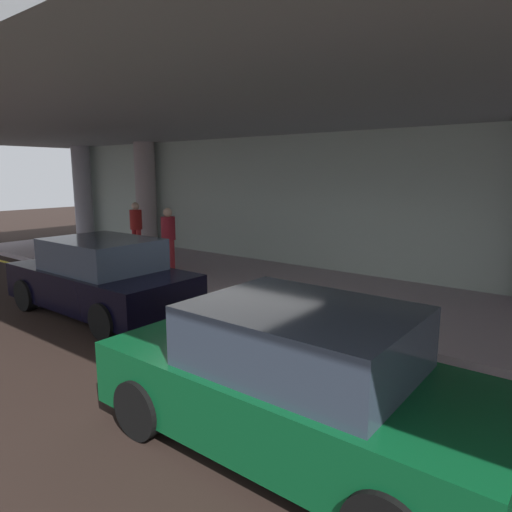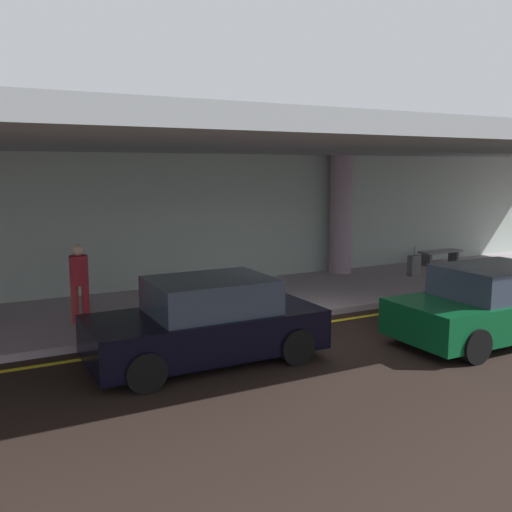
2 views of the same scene
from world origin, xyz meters
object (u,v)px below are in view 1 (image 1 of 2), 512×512
Objects in this scene: car_black at (101,278)px; traveler_with_luggage at (168,234)px; car_dark_green at (295,381)px; person_waiting_for_ride at (136,225)px; support_column_far_left at (83,192)px; support_column_left_mid at (146,195)px.

car_black is 2.44× the size of traveler_with_luggage.
car_dark_green is 11.11m from person_waiting_for_ride.
person_waiting_for_ride is at bearing -14.28° from support_column_far_left.
support_column_left_mid is at bearing -57.75° from traveler_with_luggage.
car_black is at bearing -45.58° from support_column_left_mid.
traveler_with_luggage is (3.64, -2.20, -0.86)m from support_column_left_mid.
car_dark_green is at bearing -24.69° from support_column_far_left.
support_column_left_mid is (4.00, 0.00, 0.00)m from support_column_far_left.
person_waiting_for_ride is at bearing -26.56° from car_dark_green.
support_column_left_mid is at bearing 0.00° from support_column_far_left.
support_column_left_mid is 1.88m from person_waiting_for_ride.
support_column_left_mid is 2.17× the size of person_waiting_for_ride.
person_waiting_for_ride is (1.06, -1.29, -0.86)m from support_column_left_mid.
traveler_with_luggage is (-7.07, 4.57, 0.40)m from car_dark_green.
support_column_far_left is 1.00× the size of support_column_left_mid.
person_waiting_for_ride is at bearing 137.15° from car_black.
traveler_with_luggage and person_waiting_for_ride have the same top height.
person_waiting_for_ride reaches higher than car_dark_green.
car_dark_green is 2.44× the size of traveler_with_luggage.
car_dark_green is 2.44× the size of person_waiting_for_ride.
support_column_left_mid reaches higher than person_waiting_for_ride.
traveler_with_luggage is at bearing -29.83° from car_dark_green.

